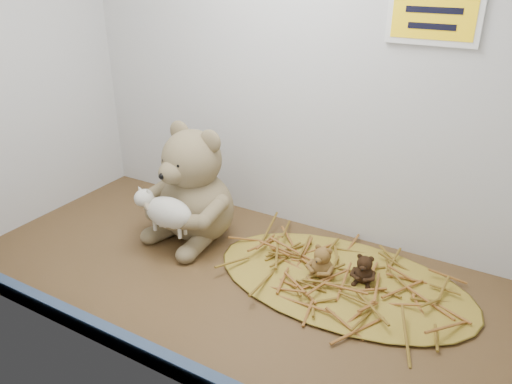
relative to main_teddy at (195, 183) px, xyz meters
The scene contains 8 objects.
alcove_shell 34.74cm from the main_teddy, ahead, with size 120.40×60.20×90.40cm.
front_rail 45.04cm from the main_teddy, 67.37° to the right, with size 119.28×2.20×3.60cm, color #364A68.
straw_bed 41.60cm from the main_teddy, ahead, with size 57.97×33.66×1.12cm, color olive.
main_teddy is the anchor object (origin of this frame).
toy_lamb 10.96cm from the main_teddy, 90.00° to the right, with size 15.79×9.63×10.20cm, color silver, non-canonical shape.
mini_teddy_tan 36.27cm from the main_teddy, ahead, with size 6.15×6.49×7.63cm, color brown, non-canonical shape.
mini_teddy_brown 44.58cm from the main_teddy, ahead, with size 5.42×5.72×6.72cm, color black, non-canonical shape.
wall_sign 64.38cm from the main_teddy, 21.46° to the left, with size 16.00×1.20×11.00cm, color yellow.
Camera 1 is at (51.50, -76.81, 64.33)cm, focal length 35.00 mm.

